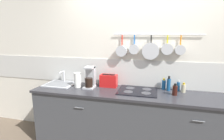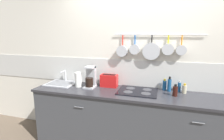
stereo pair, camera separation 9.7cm
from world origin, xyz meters
The scene contains 13 objects.
wall_back centered at (0.00, 0.35, 1.28)m, with size 7.20×0.16×2.60m.
cabinet_base centered at (0.00, 0.00, 0.44)m, with size 3.15×0.60×0.88m.
countertop centered at (0.00, 0.00, 0.90)m, with size 3.19×0.62×0.03m.
sink_basin centered at (-1.31, 0.10, 0.93)m, with size 0.48×0.39×0.21m.
paper_towel_roll centered at (-0.96, 0.04, 1.03)m, with size 0.11×0.11×0.23m.
coffee_maker centered at (-0.76, 0.07, 1.06)m, with size 0.16×0.20×0.34m.
toaster centered at (-0.48, 0.18, 1.02)m, with size 0.29×0.14×0.20m.
cooktop centered at (0.00, 0.06, 0.92)m, with size 0.57×0.46×0.01m.
bottle_cooking_wine centered at (0.38, 0.26, 0.99)m, with size 0.06×0.06×0.18m.
bottle_dish_soap centered at (0.45, 0.21, 1.02)m, with size 0.06×0.06×0.22m.
bottle_hot_sauce centered at (0.52, 0.03, 0.99)m, with size 0.07×0.07×0.17m.
bottle_sesame_oil centered at (0.59, 0.24, 0.99)m, with size 0.05×0.05×0.17m.
bottle_vinegar centered at (0.66, 0.19, 0.98)m, with size 0.06×0.06×0.14m.
Camera 2 is at (0.34, -2.42, 1.77)m, focal length 28.00 mm.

